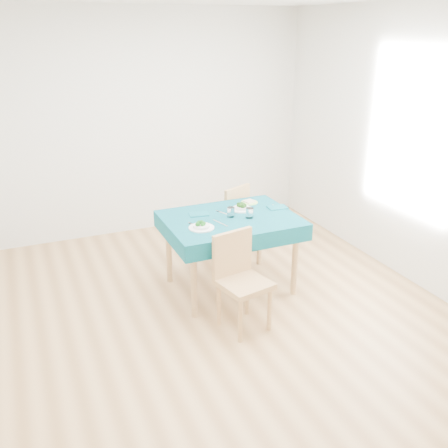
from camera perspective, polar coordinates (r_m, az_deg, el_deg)
name	(u,v)px	position (r m, az deg, el deg)	size (l,w,h in m)	color
room_shell	(224,169)	(4.20, 0.00, 6.32)	(4.02, 4.52, 2.73)	#9A6F40
table	(230,253)	(4.92, 0.72, -3.35)	(1.25, 0.95, 0.76)	#074754
chair_near	(244,277)	(4.23, 2.35, -6.09)	(0.39, 0.43, 0.98)	#A9804F
chair_far	(226,216)	(5.61, 0.22, 0.88)	(0.38, 0.41, 0.94)	#A9804F
bowl_near	(201,225)	(4.50, -2.60, -0.09)	(0.23, 0.23, 0.07)	white
bowl_far	(242,207)	(4.96, 2.03, 2.01)	(0.22, 0.22, 0.07)	white
fork_near	(194,226)	(4.58, -3.42, -0.17)	(0.02, 0.16, 0.00)	silver
knife_near	(220,223)	(4.63, -0.42, 0.11)	(0.02, 0.22, 0.00)	silver
fork_far	(223,213)	(4.88, -0.06, 1.26)	(0.02, 0.17, 0.00)	silver
knife_far	(273,208)	(5.05, 5.67, 1.88)	(0.01, 0.19, 0.00)	silver
napkin_near	(199,214)	(4.84, -2.91, 1.12)	(0.18, 0.13, 0.01)	#0B505D
napkin_far	(277,207)	(5.05, 6.13, 1.90)	(0.19, 0.13, 0.01)	#0B505D
tumbler_center	(231,212)	(4.77, 0.78, 1.38)	(0.07, 0.07, 0.09)	white
tumbler_side	(250,213)	(4.75, 2.94, 1.28)	(0.08, 0.08, 0.10)	white
side_plate	(249,202)	(5.18, 2.92, 2.49)	(0.18, 0.18, 0.01)	#AAE56F
bread_slice	(249,201)	(5.17, 2.92, 2.61)	(0.10, 0.10, 0.01)	beige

